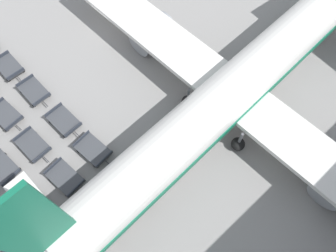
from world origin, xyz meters
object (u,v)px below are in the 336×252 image
object	(u,v)px
baggage_dolly_row_mid_b_col_e	(65,178)
airplane	(242,83)
baggage_dolly_row_mid_a_col_e	(34,205)
baggage_dolly_row_far_col_e	(93,150)
baggage_dolly_row_mid_a_col_f	(65,243)
baggage_dolly_row_mid_b_col_c	(6,115)
baggage_dolly_row_far_col_c	(34,91)
baggage_dolly_row_mid_b_col_f	(97,212)
baggage_dolly_row_mid_a_col_d	(2,168)
baggage_dolly_row_far_col_d	(64,121)
baggage_dolly_row_mid_b_col_d	(33,145)
baggage_dolly_row_far_col_b	(9,67)
baggage_dolly_row_far_col_f	(127,185)

from	to	relation	value
baggage_dolly_row_mid_b_col_e	airplane	bearing A→B (deg)	75.31
baggage_dolly_row_mid_a_col_e	baggage_dolly_row_far_col_e	world-z (taller)	same
airplane	baggage_dolly_row_mid_a_col_f	distance (m)	17.83
baggage_dolly_row_mid_b_col_c	baggage_dolly_row_far_col_c	size ratio (longest dim) A/B	1.02
baggage_dolly_row_mid_b_col_c	baggage_dolly_row_mid_a_col_f	bearing A→B (deg)	-9.23
baggage_dolly_row_mid_b_col_f	baggage_dolly_row_mid_a_col_d	bearing A→B (deg)	-155.62
airplane	baggage_dolly_row_far_col_d	bearing A→B (deg)	-123.61
baggage_dolly_row_mid_a_col_f	baggage_dolly_row_mid_b_col_d	bearing A→B (deg)	164.54
airplane	baggage_dolly_row_far_col_b	size ratio (longest dim) A/B	11.83
baggage_dolly_row_mid_a_col_f	airplane	bearing A→B (deg)	90.30
baggage_dolly_row_far_col_f	baggage_dolly_row_mid_b_col_f	bearing A→B (deg)	-87.28
baggage_dolly_row_mid_a_col_f	baggage_dolly_row_far_col_d	bearing A→B (deg)	147.14
baggage_dolly_row_far_col_d	baggage_dolly_row_mid_b_col_d	bearing A→B (deg)	-85.81
baggage_dolly_row_mid_a_col_f	baggage_dolly_row_far_col_d	xyz separation A→B (m)	(-8.26, 5.34, 0.00)
baggage_dolly_row_mid_a_col_d	baggage_dolly_row_mid_a_col_f	world-z (taller)	same
baggage_dolly_row_mid_a_col_f	baggage_dolly_row_far_col_f	size ratio (longest dim) A/B	0.98
baggage_dolly_row_mid_a_col_f	baggage_dolly_row_far_col_d	size ratio (longest dim) A/B	0.99
baggage_dolly_row_mid_a_col_e	baggage_dolly_row_mid_b_col_c	size ratio (longest dim) A/B	0.98
baggage_dolly_row_mid_a_col_d	baggage_dolly_row_far_col_d	bearing A→B (deg)	92.54
airplane	baggage_dolly_row_mid_a_col_d	bearing A→B (deg)	-113.46
baggage_dolly_row_far_col_b	baggage_dolly_row_mid_b_col_c	bearing A→B (deg)	-31.88
baggage_dolly_row_mid_a_col_e	baggage_dolly_row_mid_a_col_d	bearing A→B (deg)	-175.33
baggage_dolly_row_mid_a_col_f	baggage_dolly_row_far_col_c	xyz separation A→B (m)	(-12.50, 5.00, 0.00)
baggage_dolly_row_mid_b_col_c	baggage_dolly_row_mid_b_col_f	bearing A→B (deg)	4.72
baggage_dolly_row_mid_b_col_c	baggage_dolly_row_far_col_f	world-z (taller)	same
baggage_dolly_row_mid_a_col_e	baggage_dolly_row_mid_b_col_e	size ratio (longest dim) A/B	0.98
baggage_dolly_row_mid_a_col_d	baggage_dolly_row_mid_b_col_f	xyz separation A→B (m)	(7.75, 3.51, 0.00)
airplane	baggage_dolly_row_mid_b_col_d	bearing A→B (deg)	-117.27
baggage_dolly_row_far_col_d	baggage_dolly_row_mid_b_col_f	bearing A→B (deg)	-16.78
baggage_dolly_row_mid_b_col_f	baggage_dolly_row_far_col_c	xyz separation A→B (m)	(-12.25, 2.08, 0.00)
baggage_dolly_row_mid_a_col_e	baggage_dolly_row_far_col_d	distance (m)	7.13
baggage_dolly_row_mid_b_col_d	baggage_dolly_row_far_col_b	size ratio (longest dim) A/B	1.01
baggage_dolly_row_mid_a_col_d	baggage_dolly_row_mid_b_col_d	bearing A→B (deg)	90.71
baggage_dolly_row_far_col_f	baggage_dolly_row_far_col_b	bearing A→B (deg)	-175.60
baggage_dolly_row_far_col_f	baggage_dolly_row_mid_a_col_d	bearing A→B (deg)	-139.56
baggage_dolly_row_far_col_c	baggage_dolly_row_far_col_d	world-z (taller)	same
baggage_dolly_row_mid_b_col_c	baggage_dolly_row_far_col_c	distance (m)	3.09
baggage_dolly_row_mid_a_col_e	baggage_dolly_row_mid_a_col_f	bearing A→B (deg)	3.69
baggage_dolly_row_mid_a_col_d	baggage_dolly_row_far_col_c	size ratio (longest dim) A/B	1.02
baggage_dolly_row_mid_a_col_e	baggage_dolly_row_mid_b_col_c	world-z (taller)	same
baggage_dolly_row_far_col_b	baggage_dolly_row_mid_b_col_f	bearing A→B (deg)	-6.17
baggage_dolly_row_far_col_c	airplane	bearing A→B (deg)	45.49
baggage_dolly_row_far_col_e	baggage_dolly_row_mid_b_col_e	bearing A→B (deg)	-81.00
baggage_dolly_row_far_col_d	airplane	bearing A→B (deg)	56.39
airplane	baggage_dolly_row_mid_a_col_e	distance (m)	18.46
baggage_dolly_row_mid_a_col_e	airplane	bearing A→B (deg)	78.21
baggage_dolly_row_mid_b_col_f	baggage_dolly_row_far_col_c	world-z (taller)	same
baggage_dolly_row_mid_a_col_f	baggage_dolly_row_mid_b_col_e	xyz separation A→B (m)	(-4.02, 2.66, 0.00)
baggage_dolly_row_mid_b_col_f	baggage_dolly_row_far_col_d	distance (m)	8.37
baggage_dolly_row_mid_a_col_f	baggage_dolly_row_far_col_d	world-z (taller)	same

